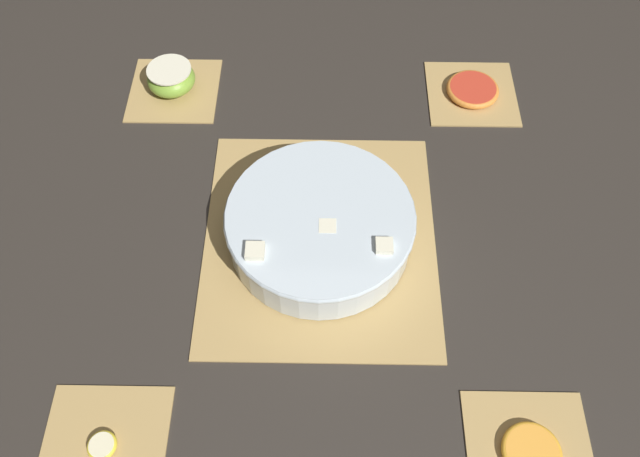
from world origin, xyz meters
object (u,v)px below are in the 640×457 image
Objects in this scene: orange_slice_whole at (532,452)px; grapefruit_slice at (473,89)px; apple_half at (171,78)px; banana_coin_single at (102,445)px; fruit_salad_bowl at (320,224)px.

grapefruit_slice is at bearing 0.00° from orange_slice_whole.
banana_coin_single is (-0.65, 0.00, -0.02)m from apple_half.
grapefruit_slice is (0.65, -0.55, 0.00)m from banana_coin_single.
banana_coin_single is (-0.32, 0.28, -0.03)m from fruit_salad_bowl.
banana_coin_single is (0.00, 0.55, -0.00)m from orange_slice_whole.
banana_coin_single is at bearing 180.00° from apple_half.
apple_half is at bearing 0.00° from banana_coin_single.
apple_half is 0.65m from banana_coin_single.
fruit_salad_bowl reaches higher than banana_coin_single.
fruit_salad_bowl reaches higher than apple_half.
fruit_salad_bowl is 0.43m from apple_half.
orange_slice_whole is 0.65m from grapefruit_slice.
fruit_salad_bowl is at bearing 40.60° from orange_slice_whole.
orange_slice_whole reaches higher than banana_coin_single.
orange_slice_whole is 0.81× the size of grapefruit_slice.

